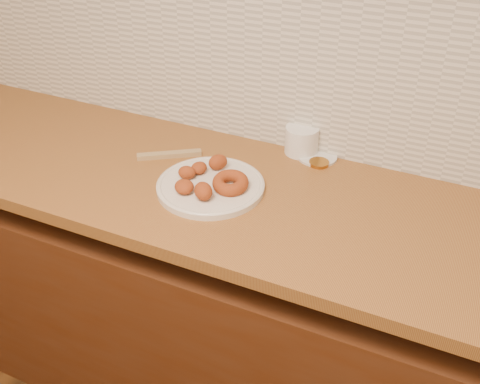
# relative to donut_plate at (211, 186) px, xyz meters

# --- Properties ---
(wall_back) EXTENTS (4.00, 0.02, 2.70)m
(wall_back) POSITION_rel_donut_plate_xyz_m (0.35, 0.34, 0.44)
(wall_back) COLOR beige
(wall_back) RESTS_ON ground
(base_cabinet) EXTENTS (3.60, 0.60, 0.77)m
(base_cabinet) POSITION_rel_donut_plate_xyz_m (0.35, 0.03, -0.52)
(base_cabinet) COLOR #482715
(base_cabinet) RESTS_ON floor
(butcher_block) EXTENTS (2.30, 0.62, 0.04)m
(butcher_block) POSITION_rel_donut_plate_xyz_m (-0.30, 0.03, -0.03)
(butcher_block) COLOR olive
(butcher_block) RESTS_ON base_cabinet
(backsplash) EXTENTS (3.60, 0.02, 0.60)m
(backsplash) POSITION_rel_donut_plate_xyz_m (0.35, 0.33, 0.29)
(backsplash) COLOR beige
(backsplash) RESTS_ON wall_back
(donut_plate) EXTENTS (0.30, 0.30, 0.02)m
(donut_plate) POSITION_rel_donut_plate_xyz_m (0.00, 0.00, 0.00)
(donut_plate) COLOR silver
(donut_plate) RESTS_ON butcher_block
(ring_donut) EXTENTS (0.13, 0.13, 0.05)m
(ring_donut) POSITION_rel_donut_plate_xyz_m (0.06, 0.00, 0.03)
(ring_donut) COLOR #983C15
(ring_donut) RESTS_ON donut_plate
(fried_dough_chunks) EXTENTS (0.16, 0.23, 0.05)m
(fried_dough_chunks) POSITION_rel_donut_plate_xyz_m (-0.03, -0.01, 0.03)
(fried_dough_chunks) COLOR #983C15
(fried_dough_chunks) RESTS_ON donut_plate
(plastic_tub) EXTENTS (0.11, 0.11, 0.09)m
(plastic_tub) POSITION_rel_donut_plate_xyz_m (0.16, 0.30, 0.03)
(plastic_tub) COLOR white
(plastic_tub) RESTS_ON butcher_block
(tub_lid) EXTENTS (0.13, 0.13, 0.01)m
(tub_lid) POSITION_rel_donut_plate_xyz_m (0.22, 0.29, -0.00)
(tub_lid) COLOR silver
(tub_lid) RESTS_ON butcher_block
(brass_jar_lid) EXTENTS (0.08, 0.08, 0.01)m
(brass_jar_lid) POSITION_rel_donut_plate_xyz_m (0.23, 0.25, -0.00)
(brass_jar_lid) COLOR #A76E27
(brass_jar_lid) RESTS_ON butcher_block
(wooden_utensil) EXTENTS (0.18, 0.13, 0.02)m
(wooden_utensil) POSITION_rel_donut_plate_xyz_m (-0.20, 0.11, -0.00)
(wooden_utensil) COLOR #9F8454
(wooden_utensil) RESTS_ON butcher_block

